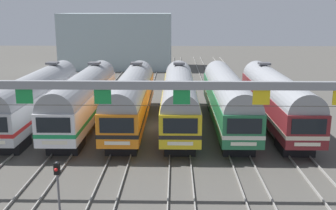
{
  "coord_description": "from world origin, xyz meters",
  "views": [
    {
      "loc": [
        1.78,
        -34.03,
        10.14
      ],
      "look_at": [
        1.12,
        -0.77,
        2.11
      ],
      "focal_mm": 42.49,
      "sensor_mm": 36.0,
      "label": 1
    }
  ],
  "objects_px": {
    "yard_signal_mast": "(57,177)",
    "commuter_train_yellow": "(179,97)",
    "commuter_train_maroon": "(275,97)",
    "commuter_train_orange": "(132,96)",
    "catenary_gantry": "(142,102)",
    "commuter_train_green": "(227,97)",
    "commuter_train_white": "(84,96)",
    "commuter_train_stainless": "(37,96)"
  },
  "relations": [
    {
      "from": "catenary_gantry",
      "to": "commuter_train_yellow",
      "type": "bearing_deg",
      "value": 81.17
    },
    {
      "from": "commuter_train_white",
      "to": "commuter_train_orange",
      "type": "height_order",
      "value": "same"
    },
    {
      "from": "catenary_gantry",
      "to": "commuter_train_maroon",
      "type": "bearing_deg",
      "value": 52.15
    },
    {
      "from": "commuter_train_stainless",
      "to": "commuter_train_orange",
      "type": "bearing_deg",
      "value": 0.0
    },
    {
      "from": "commuter_train_green",
      "to": "catenary_gantry",
      "type": "distance_m",
      "value": 15.13
    },
    {
      "from": "commuter_train_stainless",
      "to": "catenary_gantry",
      "type": "height_order",
      "value": "catenary_gantry"
    },
    {
      "from": "commuter_train_orange",
      "to": "commuter_train_green",
      "type": "xyz_separation_m",
      "value": [
        8.39,
        -0.0,
        -0.0
      ]
    },
    {
      "from": "commuter_train_white",
      "to": "commuter_train_green",
      "type": "relative_size",
      "value": 1.0
    },
    {
      "from": "commuter_train_yellow",
      "to": "commuter_train_green",
      "type": "distance_m",
      "value": 4.2
    },
    {
      "from": "commuter_train_white",
      "to": "commuter_train_maroon",
      "type": "height_order",
      "value": "same"
    },
    {
      "from": "commuter_train_yellow",
      "to": "catenary_gantry",
      "type": "height_order",
      "value": "catenary_gantry"
    },
    {
      "from": "commuter_train_stainless",
      "to": "catenary_gantry",
      "type": "distance_m",
      "value": 17.3
    },
    {
      "from": "commuter_train_yellow",
      "to": "commuter_train_green",
      "type": "bearing_deg",
      "value": -0.06
    },
    {
      "from": "commuter_train_white",
      "to": "commuter_train_yellow",
      "type": "xyz_separation_m",
      "value": [
        8.39,
        0.0,
        0.0
      ]
    },
    {
      "from": "commuter_train_white",
      "to": "yard_signal_mast",
      "type": "bearing_deg",
      "value": -82.27
    },
    {
      "from": "commuter_train_yellow",
      "to": "catenary_gantry",
      "type": "xyz_separation_m",
      "value": [
        -2.1,
        -13.5,
        2.67
      ]
    },
    {
      "from": "yard_signal_mast",
      "to": "commuter_train_yellow",
      "type": "bearing_deg",
      "value": 67.84
    },
    {
      "from": "commuter_train_orange",
      "to": "commuter_train_green",
      "type": "relative_size",
      "value": 1.0
    },
    {
      "from": "commuter_train_stainless",
      "to": "catenary_gantry",
      "type": "xyz_separation_m",
      "value": [
        10.49,
        -13.5,
        2.67
      ]
    },
    {
      "from": "commuter_train_orange",
      "to": "catenary_gantry",
      "type": "distance_m",
      "value": 13.92
    },
    {
      "from": "commuter_train_green",
      "to": "commuter_train_maroon",
      "type": "relative_size",
      "value": 1.0
    },
    {
      "from": "commuter_train_stainless",
      "to": "commuter_train_green",
      "type": "height_order",
      "value": "commuter_train_stainless"
    },
    {
      "from": "commuter_train_white",
      "to": "catenary_gantry",
      "type": "relative_size",
      "value": 0.69
    },
    {
      "from": "commuter_train_maroon",
      "to": "commuter_train_white",
      "type": "bearing_deg",
      "value": 180.0
    },
    {
      "from": "commuter_train_green",
      "to": "commuter_train_maroon",
      "type": "height_order",
      "value": "commuter_train_maroon"
    },
    {
      "from": "commuter_train_orange",
      "to": "commuter_train_green",
      "type": "distance_m",
      "value": 8.39
    },
    {
      "from": "commuter_train_stainless",
      "to": "commuter_train_green",
      "type": "distance_m",
      "value": 16.79
    },
    {
      "from": "commuter_train_yellow",
      "to": "commuter_train_white",
      "type": "bearing_deg",
      "value": 180.0
    },
    {
      "from": "commuter_train_yellow",
      "to": "catenary_gantry",
      "type": "distance_m",
      "value": 13.92
    },
    {
      "from": "commuter_train_maroon",
      "to": "commuter_train_orange",
      "type": "bearing_deg",
      "value": 180.0
    },
    {
      "from": "commuter_train_white",
      "to": "commuter_train_green",
      "type": "xyz_separation_m",
      "value": [
        12.59,
        -0.0,
        -0.0
      ]
    },
    {
      "from": "commuter_train_orange",
      "to": "yard_signal_mast",
      "type": "xyz_separation_m",
      "value": [
        -2.1,
        -15.45,
        -0.81
      ]
    },
    {
      "from": "commuter_train_white",
      "to": "yard_signal_mast",
      "type": "distance_m",
      "value": 15.61
    },
    {
      "from": "commuter_train_orange",
      "to": "commuter_train_maroon",
      "type": "distance_m",
      "value": 12.59
    },
    {
      "from": "commuter_train_green",
      "to": "catenary_gantry",
      "type": "relative_size",
      "value": 0.69
    },
    {
      "from": "commuter_train_maroon",
      "to": "yard_signal_mast",
      "type": "relative_size",
      "value": 6.76
    },
    {
      "from": "yard_signal_mast",
      "to": "commuter_train_green",
      "type": "bearing_deg",
      "value": 55.82
    },
    {
      "from": "commuter_train_green",
      "to": "catenary_gantry",
      "type": "bearing_deg",
      "value": -115.01
    },
    {
      "from": "commuter_train_white",
      "to": "yard_signal_mast",
      "type": "relative_size",
      "value": 6.76
    },
    {
      "from": "commuter_train_orange",
      "to": "catenary_gantry",
      "type": "height_order",
      "value": "catenary_gantry"
    },
    {
      "from": "catenary_gantry",
      "to": "yard_signal_mast",
      "type": "bearing_deg",
      "value": -155.05
    },
    {
      "from": "commuter_train_stainless",
      "to": "commuter_train_green",
      "type": "bearing_deg",
      "value": -0.01
    }
  ]
}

